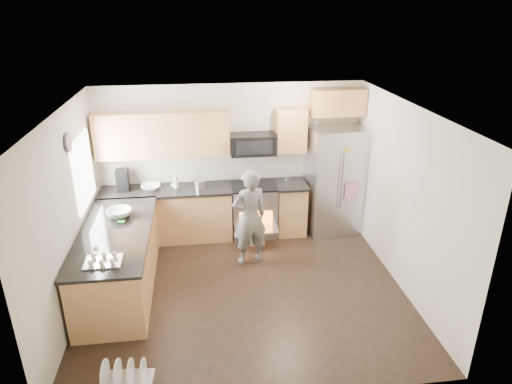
{
  "coord_description": "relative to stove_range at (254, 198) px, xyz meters",
  "views": [
    {
      "loc": [
        -0.55,
        -5.49,
        3.84
      ],
      "look_at": [
        0.24,
        0.5,
        1.3
      ],
      "focal_mm": 32.0,
      "sensor_mm": 36.0,
      "label": 1
    }
  ],
  "objects": [
    {
      "name": "back_cabinet_run",
      "position": [
        -0.94,
        0.05,
        0.29
      ],
      "size": [
        4.45,
        0.64,
        2.5
      ],
      "color": "tan",
      "rests_on": "ground"
    },
    {
      "name": "refrigerator",
      "position": [
        1.42,
        0.01,
        0.27
      ],
      "size": [
        0.99,
        0.8,
        1.88
      ],
      "rotation": [
        0.0,
        0.0,
        0.1
      ],
      "color": "#B7B7BC",
      "rests_on": "ground"
    },
    {
      "name": "stove_range",
      "position": [
        0.0,
        0.0,
        0.0
      ],
      "size": [
        0.76,
        0.97,
        1.79
      ],
      "color": "#B7B7BC",
      "rests_on": "ground"
    },
    {
      "name": "person",
      "position": [
        -0.18,
        -0.94,
        0.1
      ],
      "size": [
        0.65,
        0.52,
        1.54
      ],
      "primitive_type": "imported",
      "rotation": [
        0.0,
        0.0,
        3.45
      ],
      "color": "slate",
      "rests_on": "ground"
    },
    {
      "name": "room_shell",
      "position": [
        -0.39,
        -1.68,
        1.0
      ],
      "size": [
        4.54,
        4.04,
        2.62
      ],
      "color": "beige",
      "rests_on": "ground"
    },
    {
      "name": "ground",
      "position": [
        -0.35,
        -1.69,
        -0.68
      ],
      "size": [
        4.5,
        4.5,
        0.0
      ],
      "primitive_type": "plane",
      "color": "black",
      "rests_on": "ground"
    },
    {
      "name": "peninsula",
      "position": [
        -2.1,
        -1.44,
        -0.21
      ],
      "size": [
        0.96,
        2.36,
        1.04
      ],
      "color": "tan",
      "rests_on": "ground"
    },
    {
      "name": "dish_rack",
      "position": [
        -1.81,
        -3.32,
        -0.58
      ],
      "size": [
        0.6,
        0.49,
        0.35
      ],
      "rotation": [
        0.0,
        0.0,
        -0.09
      ],
      "color": "#B7B7BC",
      "rests_on": "ground"
    }
  ]
}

